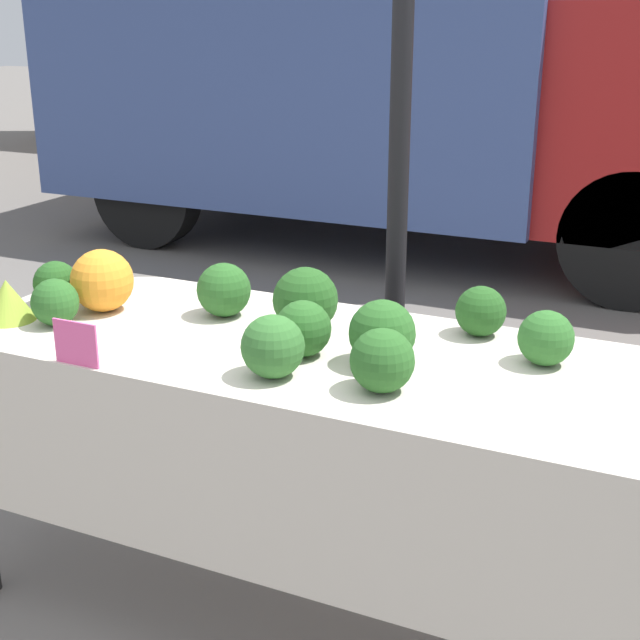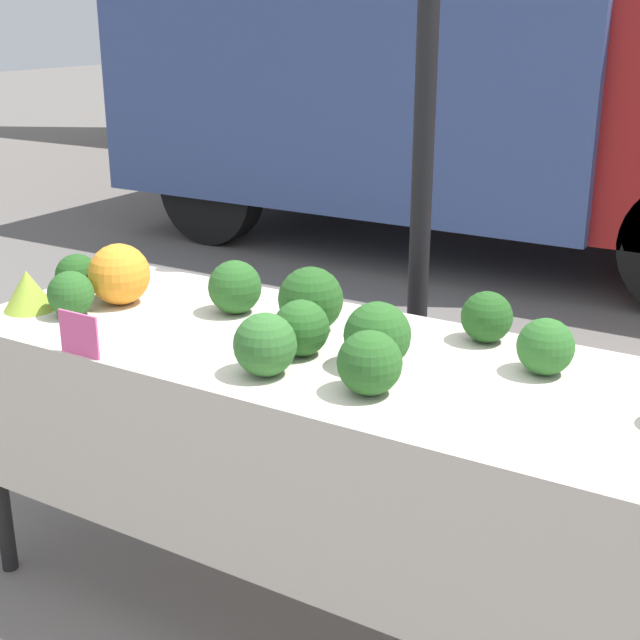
# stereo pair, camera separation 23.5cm
# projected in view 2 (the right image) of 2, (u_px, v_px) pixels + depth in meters

# --- Properties ---
(ground_plane) EXTENTS (40.00, 40.00, 0.00)m
(ground_plane) POSITION_uv_depth(u_px,v_px,m) (320.00, 613.00, 2.66)
(ground_plane) COLOR slate
(tent_pole) EXTENTS (0.07, 0.07, 2.59)m
(tent_pole) POSITION_uv_depth(u_px,v_px,m) (424.00, 142.00, 2.88)
(tent_pole) COLOR black
(tent_pole) RESTS_ON ground_plane
(parked_truck) EXTENTS (5.14, 2.29, 2.28)m
(parked_truck) POSITION_uv_depth(u_px,v_px,m) (457.00, 75.00, 6.46)
(parked_truck) COLOR #384C84
(parked_truck) RESTS_ON ground_plane
(market_table) EXTENTS (2.06, 0.76, 0.85)m
(market_table) POSITION_uv_depth(u_px,v_px,m) (307.00, 394.00, 2.36)
(market_table) COLOR beige
(market_table) RESTS_ON ground_plane
(orange_cauliflower) EXTENTS (0.19, 0.19, 0.19)m
(orange_cauliflower) POSITION_uv_depth(u_px,v_px,m) (119.00, 274.00, 2.70)
(orange_cauliflower) COLOR orange
(orange_cauliflower) RESTS_ON market_table
(romanesco_head) EXTENTS (0.15, 0.15, 0.12)m
(romanesco_head) POSITION_uv_depth(u_px,v_px,m) (28.00, 290.00, 2.66)
(romanesco_head) COLOR #93B238
(romanesco_head) RESTS_ON market_table
(broccoli_head_0) EXTENTS (0.14, 0.14, 0.14)m
(broccoli_head_0) POSITION_uv_depth(u_px,v_px,m) (71.00, 294.00, 2.60)
(broccoli_head_0) COLOR #285B23
(broccoli_head_0) RESTS_ON market_table
(broccoli_head_1) EXTENTS (0.18, 0.18, 0.18)m
(broccoli_head_1) POSITION_uv_depth(u_px,v_px,m) (311.00, 299.00, 2.48)
(broccoli_head_1) COLOR #23511E
(broccoli_head_1) RESTS_ON market_table
(broccoli_head_3) EXTENTS (0.14, 0.14, 0.14)m
(broccoli_head_3) POSITION_uv_depth(u_px,v_px,m) (487.00, 317.00, 2.40)
(broccoli_head_3) COLOR #23511E
(broccoli_head_3) RESTS_ON market_table
(broccoli_head_4) EXTENTS (0.14, 0.14, 0.14)m
(broccoli_head_4) POSITION_uv_depth(u_px,v_px,m) (78.00, 275.00, 2.78)
(broccoli_head_4) COLOR #23511E
(broccoli_head_4) RESTS_ON market_table
(broccoli_head_5) EXTENTS (0.15, 0.15, 0.15)m
(broccoli_head_5) POSITION_uv_depth(u_px,v_px,m) (370.00, 363.00, 2.07)
(broccoli_head_5) COLOR #285B23
(broccoli_head_5) RESTS_ON market_table
(broccoli_head_6) EXTENTS (0.16, 0.16, 0.16)m
(broccoli_head_6) POSITION_uv_depth(u_px,v_px,m) (265.00, 345.00, 2.18)
(broccoli_head_6) COLOR #336B2D
(broccoli_head_6) RESTS_ON market_table
(broccoli_head_7) EXTENTS (0.17, 0.17, 0.17)m
(broccoli_head_7) POSITION_uv_depth(u_px,v_px,m) (377.00, 335.00, 2.22)
(broccoli_head_7) COLOR #285B23
(broccoli_head_7) RESTS_ON market_table
(broccoli_head_8) EXTENTS (0.16, 0.16, 0.16)m
(broccoli_head_8) POSITION_uv_depth(u_px,v_px,m) (235.00, 287.00, 2.63)
(broccoli_head_8) COLOR #285B23
(broccoli_head_8) RESTS_ON market_table
(broccoli_head_9) EXTENTS (0.14, 0.14, 0.14)m
(broccoli_head_9) POSITION_uv_depth(u_px,v_px,m) (546.00, 347.00, 2.19)
(broccoli_head_9) COLOR #2D6628
(broccoli_head_9) RESTS_ON market_table
(broccoli_head_10) EXTENTS (0.15, 0.15, 0.15)m
(broccoli_head_10) POSITION_uv_depth(u_px,v_px,m) (301.00, 328.00, 2.31)
(broccoli_head_10) COLOR #285B23
(broccoli_head_10) RESTS_ON market_table
(price_sign) EXTENTS (0.13, 0.01, 0.12)m
(price_sign) POSITION_uv_depth(u_px,v_px,m) (79.00, 334.00, 2.31)
(price_sign) COLOR #F45B9E
(price_sign) RESTS_ON market_table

